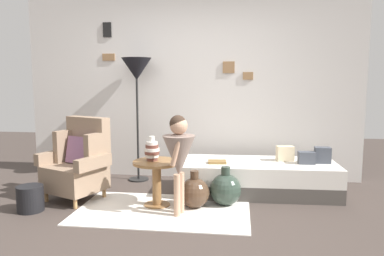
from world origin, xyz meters
name	(u,v)px	position (x,y,z in m)	size (l,w,h in m)	color
ground_plane	(164,228)	(0.00, 0.00, 0.00)	(12.00, 12.00, 0.00)	#423833
gallery_wall	(191,88)	(0.00, 1.95, 1.30)	(4.80, 0.12, 2.60)	silver
rug	(163,210)	(-0.10, 0.45, 0.01)	(1.87, 1.10, 0.01)	silver
armchair	(79,162)	(-1.19, 0.76, 0.44)	(0.89, 0.79, 0.97)	tan
daybed	(259,177)	(0.96, 1.24, 0.20)	(1.92, 0.86, 0.40)	#4C4742
pillow_head	(322,155)	(1.72, 1.27, 0.50)	(0.19, 0.12, 0.20)	#474C56
pillow_mid	(307,158)	(1.52, 1.20, 0.47)	(0.20, 0.12, 0.15)	#474C56
pillow_back	(285,153)	(1.28, 1.35, 0.49)	(0.21, 0.12, 0.19)	beige
side_table	(157,174)	(-0.20, 0.60, 0.37)	(0.53, 0.53, 0.52)	olive
vase_striped	(152,150)	(-0.26, 0.63, 0.63)	(0.17, 0.17, 0.27)	brown
floor_lamp	(137,74)	(-0.71, 1.64, 1.50)	(0.41, 0.41, 1.72)	black
person_child	(179,153)	(0.09, 0.35, 0.67)	(0.34, 0.34, 1.06)	tan
book_on_daybed	(217,162)	(0.44, 1.10, 0.42)	(0.22, 0.16, 0.03)	olive
demijohn_near	(194,193)	(0.22, 0.60, 0.17)	(0.34, 0.34, 0.42)	#473323
demijohn_far	(225,189)	(0.56, 0.73, 0.18)	(0.36, 0.36, 0.44)	#2D3D33
magazine_basket	(30,198)	(-1.53, 0.26, 0.14)	(0.28, 0.28, 0.28)	black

